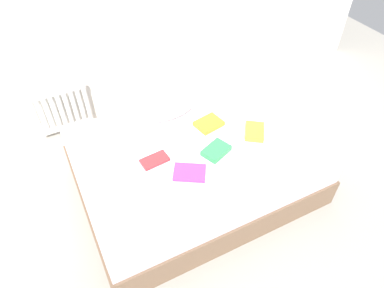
{
  "coord_description": "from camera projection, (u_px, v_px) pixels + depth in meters",
  "views": [
    {
      "loc": [
        -0.96,
        -1.86,
        2.56
      ],
      "look_at": [
        0.0,
        0.05,
        0.48
      ],
      "focal_mm": 32.49,
      "sensor_mm": 36.0,
      "label": 1
    }
  ],
  "objects": [
    {
      "name": "ground_plane",
      "position": [
        194.0,
        184.0,
        3.28
      ],
      "size": [
        8.0,
        8.0,
        0.0
      ],
      "primitive_type": "plane",
      "color": "#9E998E"
    },
    {
      "name": "bed",
      "position": [
        195.0,
        166.0,
        3.11
      ],
      "size": [
        2.0,
        1.5,
        0.5
      ],
      "color": "brown",
      "rests_on": "ground"
    },
    {
      "name": "radiator",
      "position": [
        61.0,
        110.0,
        3.51
      ],
      "size": [
        0.57,
        0.04,
        0.47
      ],
      "color": "white",
      "rests_on": "ground"
    },
    {
      "name": "pillow",
      "position": [
        165.0,
        108.0,
        3.19
      ],
      "size": [
        0.58,
        0.32,
        0.15
      ],
      "primitive_type": "ellipsoid",
      "color": "white",
      "rests_on": "bed"
    },
    {
      "name": "textbook_red",
      "position": [
        155.0,
        160.0,
        2.8
      ],
      "size": [
        0.23,
        0.14,
        0.02
      ],
      "primitive_type": "cube",
      "rotation": [
        0.0,
        0.0,
        0.1
      ],
      "color": "red",
      "rests_on": "bed"
    },
    {
      "name": "textbook_orange",
      "position": [
        209.0,
        124.0,
        3.11
      ],
      "size": [
        0.26,
        0.22,
        0.04
      ],
      "primitive_type": "cube",
      "rotation": [
        0.0,
        0.0,
        0.2
      ],
      "color": "orange",
      "rests_on": "bed"
    },
    {
      "name": "textbook_green",
      "position": [
        216.0,
        151.0,
        2.86
      ],
      "size": [
        0.27,
        0.23,
        0.05
      ],
      "primitive_type": "cube",
      "rotation": [
        0.0,
        0.0,
        0.39
      ],
      "color": "green",
      "rests_on": "bed"
    },
    {
      "name": "textbook_white",
      "position": [
        146.0,
        194.0,
        2.55
      ],
      "size": [
        0.23,
        0.22,
        0.03
      ],
      "primitive_type": "cube",
      "rotation": [
        0.0,
        0.0,
        -0.18
      ],
      "color": "white",
      "rests_on": "bed"
    },
    {
      "name": "textbook_yellow",
      "position": [
        255.0,
        131.0,
        3.03
      ],
      "size": [
        0.26,
        0.28,
        0.04
      ],
      "primitive_type": "cube",
      "rotation": [
        0.0,
        0.0,
        0.96
      ],
      "color": "yellow",
      "rests_on": "bed"
    },
    {
      "name": "textbook_purple",
      "position": [
        190.0,
        173.0,
        2.7
      ],
      "size": [
        0.3,
        0.28,
        0.03
      ],
      "primitive_type": "cube",
      "rotation": [
        0.0,
        0.0,
        -0.55
      ],
      "color": "purple",
      "rests_on": "bed"
    }
  ]
}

